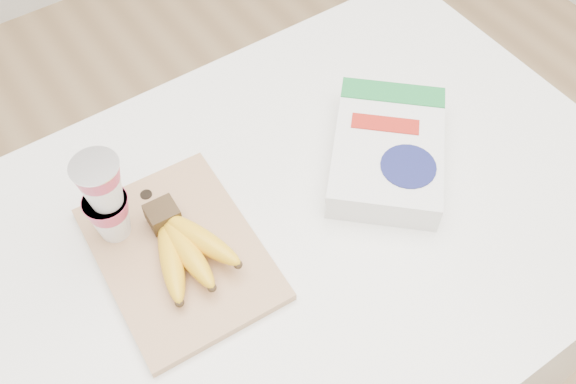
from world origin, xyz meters
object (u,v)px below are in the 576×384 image
at_px(cutting_board, 179,253).
at_px(cereal_box, 387,150).
at_px(table, 287,336).
at_px(yogurt_stack, 105,198).
at_px(bananas, 184,246).

xyz_separation_m(cutting_board, cereal_box, (0.39, -0.03, 0.02)).
relative_size(table, cutting_board, 3.76).
distance_m(yogurt_stack, cereal_box, 0.47).
bearing_deg(yogurt_stack, table, -29.64).
distance_m(bananas, cereal_box, 0.38).
distance_m(table, yogurt_stack, 0.62).
bearing_deg(bananas, yogurt_stack, 124.78).
bearing_deg(table, yogurt_stack, 150.36).
height_order(cutting_board, bananas, bananas).
distance_m(table, bananas, 0.52).
distance_m(cutting_board, yogurt_stack, 0.15).
distance_m(table, cutting_board, 0.49).
relative_size(bananas, cereal_box, 0.57).
distance_m(cutting_board, cereal_box, 0.39).
height_order(table, bananas, bananas).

